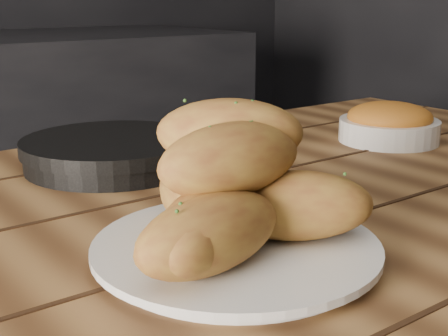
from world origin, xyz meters
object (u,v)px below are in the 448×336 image
table (225,278)px  bread_rolls (228,192)px  skillet (114,152)px  bowl (389,124)px  plate (236,250)px

table → bread_rolls: bearing=-125.9°
table → bread_rolls: 0.22m
skillet → bowl: bearing=-16.8°
skillet → bread_rolls: bearing=-101.1°
skillet → bowl: size_ratio=2.28×
bread_rolls → skillet: bearing=78.9°
plate → skillet: size_ratio=0.71×
bowl → plate: bearing=-155.7°
table → bowl: bowl is taller
bread_rolls → skillet: (0.08, 0.39, -0.05)m
bread_rolls → bowl: (0.55, 0.24, -0.04)m
bread_rolls → bowl: size_ratio=1.60×
plate → bread_rolls: 0.06m
skillet → table: bearing=-87.7°
bread_rolls → bowl: 0.60m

